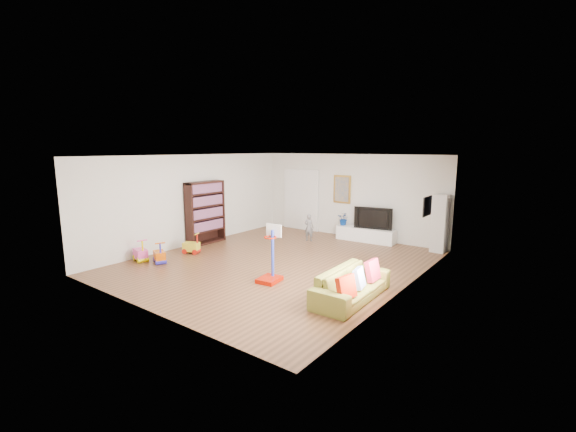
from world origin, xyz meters
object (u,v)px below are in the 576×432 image
Objects in this scene: media_console at (366,235)px; sofa at (352,285)px; bookshelf at (205,213)px; basketball_hoop at (269,254)px.

sofa is (1.85, -4.48, 0.08)m from media_console.
bookshelf is at bearing 75.92° from sofa.
basketball_hoop is (3.76, -1.52, -0.32)m from bookshelf.
bookshelf is 5.85m from sofa.
media_console is 0.97× the size of bookshelf.
bookshelf reaches higher than media_console.
bookshelf is 1.51× the size of basketball_hoop.
media_console is 1.46× the size of basketball_hoop.
basketball_hoop is at bearing 95.00° from sofa.
sofa is 1.59× the size of basketball_hoop.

